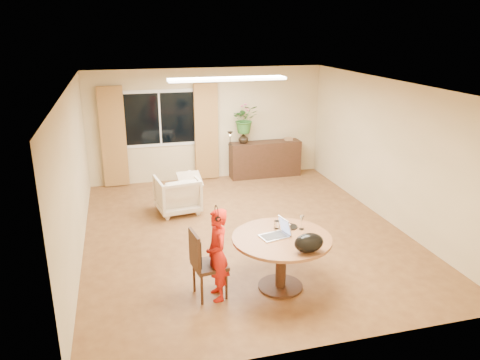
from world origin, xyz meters
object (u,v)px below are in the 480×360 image
Objects in this scene: dining_table at (281,248)px; armchair at (177,194)px; dining_chair at (210,263)px; sideboard at (265,159)px; child at (217,255)px.

dining_table is 3.34m from armchair.
dining_table is 1.41× the size of dining_chair.
sideboard is at bearing -151.37° from armchair.
dining_chair is (-1.00, 0.05, -0.13)m from dining_table.
sideboard is at bearing 56.47° from dining_chair.
child is at bearing -45.29° from dining_chair.
dining_table is at bearing -105.27° from sideboard.
dining_chair is 0.19m from child.
child is (-0.90, -0.02, 0.03)m from dining_table.
child is 5.43m from sideboard.
child is 3.20m from armchair.
dining_table is 0.80× the size of sideboard.
sideboard is (2.36, 1.76, 0.06)m from armchair.
armchair is (-0.11, 3.18, -0.27)m from child.
sideboard is (1.35, 4.93, -0.18)m from dining_table.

